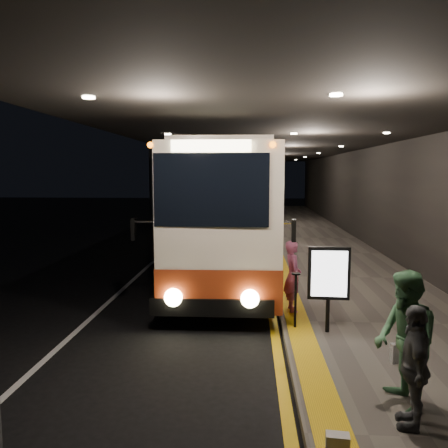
{
  "coord_description": "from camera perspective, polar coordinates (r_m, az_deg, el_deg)",
  "views": [
    {
      "loc": [
        1.83,
        -12.28,
        3.3
      ],
      "look_at": [
        0.99,
        1.37,
        1.7
      ],
      "focal_mm": 35.0,
      "sensor_mm": 36.0,
      "label": 1
    }
  ],
  "objects": [
    {
      "name": "ground",
      "position": [
        12.85,
        -4.85,
        -8.23
      ],
      "size": [
        90.0,
        90.0,
        0.0
      ],
      "primitive_type": "plane",
      "color": "black"
    },
    {
      "name": "lane_line_white",
      "position": [
        17.97,
        -8.23,
        -3.96
      ],
      "size": [
        0.12,
        50.0,
        0.01
      ],
      "primitive_type": "cube",
      "color": "silver",
      "rests_on": "ground"
    },
    {
      "name": "kerb_stripe_yellow",
      "position": [
        17.6,
        5.16,
        -4.14
      ],
      "size": [
        0.18,
        50.0,
        0.01
      ],
      "primitive_type": "cube",
      "color": "gold",
      "rests_on": "ground"
    },
    {
      "name": "sidewalk",
      "position": [
        17.82,
        12.91,
        -3.92
      ],
      "size": [
        4.5,
        50.0,
        0.15
      ],
      "primitive_type": "cube",
      "color": "#514C44",
      "rests_on": "ground"
    },
    {
      "name": "tactile_strip",
      "position": [
        17.6,
        6.79,
        -3.66
      ],
      "size": [
        0.5,
        50.0,
        0.01
      ],
      "primitive_type": "cube",
      "color": "gold",
      "rests_on": "sidewalk"
    },
    {
      "name": "terminal_wall",
      "position": [
        18.04,
        20.25,
        5.31
      ],
      "size": [
        0.1,
        50.0,
        6.0
      ],
      "primitive_type": "cube",
      "color": "black",
      "rests_on": "ground"
    },
    {
      "name": "support_columns",
      "position": [
        16.66,
        -8.04,
        2.82
      ],
      "size": [
        0.8,
        24.8,
        4.4
      ],
      "color": "black",
      "rests_on": "ground"
    },
    {
      "name": "canopy",
      "position": [
        17.35,
        5.82,
        10.94
      ],
      "size": [
        9.0,
        50.0,
        0.4
      ],
      "primitive_type": "cube",
      "color": "black",
      "rests_on": "support_columns"
    },
    {
      "name": "coach_main",
      "position": [
        14.93,
        0.5,
        1.28
      ],
      "size": [
        2.9,
        12.75,
        3.95
      ],
      "rotation": [
        0.0,
        0.0,
        0.02
      ],
      "color": "beige",
      "rests_on": "ground"
    },
    {
      "name": "coach_second",
      "position": [
        30.23,
        1.47,
        4.14
      ],
      "size": [
        2.87,
        13.03,
        4.09
      ],
      "rotation": [
        0.0,
        0.0,
        -0.01
      ],
      "color": "beige",
      "rests_on": "ground"
    },
    {
      "name": "coach_third",
      "position": [
        45.46,
        2.22,
        4.66
      ],
      "size": [
        3.0,
        11.39,
        3.54
      ],
      "rotation": [
        0.0,
        0.0,
        0.06
      ],
      "color": "beige",
      "rests_on": "ground"
    },
    {
      "name": "passenger_boarding",
      "position": [
        10.14,
        8.96,
        -6.72
      ],
      "size": [
        0.45,
        0.63,
        1.63
      ],
      "primitive_type": "imported",
      "rotation": [
        0.0,
        0.0,
        1.67
      ],
      "color": "#C65C8D",
      "rests_on": "sidewalk"
    },
    {
      "name": "passenger_waiting_green",
      "position": [
        6.46,
        22.6,
        -13.91
      ],
      "size": [
        0.64,
        0.96,
        1.88
      ],
      "primitive_type": "imported",
      "rotation": [
        0.0,
        0.0,
        -1.48
      ],
      "color": "#3C6D46",
      "rests_on": "sidewalk"
    },
    {
      "name": "passenger_waiting_grey",
      "position": [
        6.13,
        23.59,
        -16.67
      ],
      "size": [
        0.67,
        1.0,
        1.56
      ],
      "primitive_type": "imported",
      "rotation": [
        0.0,
        0.0,
        -1.81
      ],
      "color": "#424447",
      "rests_on": "sidewalk"
    },
    {
      "name": "bag_polka",
      "position": [
        8.13,
        21.87,
        -15.38
      ],
      "size": [
        0.29,
        0.17,
        0.33
      ],
      "primitive_type": "cube",
      "rotation": [
        0.0,
        0.0,
        0.22
      ],
      "color": "black",
      "rests_on": "sidewalk"
    },
    {
      "name": "bag_plain",
      "position": [
        5.51,
        14.6,
        -26.46
      ],
      "size": [
        0.27,
        0.18,
        0.32
      ],
      "primitive_type": "cube",
      "rotation": [
        0.0,
        0.0,
        -0.11
      ],
      "color": "#B5B0AA",
      "rests_on": "sidewalk"
    },
    {
      "name": "info_sign",
      "position": [
        8.87,
        13.52,
        -6.5
      ],
      "size": [
        0.82,
        0.15,
        1.72
      ],
      "rotation": [
        0.0,
        0.0,
        -0.04
      ],
      "color": "black",
      "rests_on": "sidewalk"
    },
    {
      "name": "stanchion_post",
      "position": [
        9.13,
        9.32,
        -9.88
      ],
      "size": [
        0.05,
        0.05,
        1.13
      ],
      "primitive_type": "cylinder",
      "color": "black",
      "rests_on": "sidewalk"
    }
  ]
}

